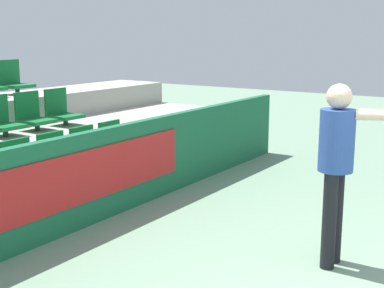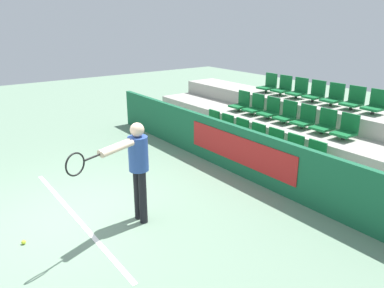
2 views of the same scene
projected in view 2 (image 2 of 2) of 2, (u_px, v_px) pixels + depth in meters
The scene contains 29 objects.
ground_plane at pixel (76, 217), 6.40m from camera, with size 30.00×30.00×0.00m, color gray.
court_baseline at pixel (75, 217), 6.39m from camera, with size 4.28×0.08×0.01m.
barrier_wall at pixel (231, 147), 8.21m from camera, with size 9.63×0.14×1.06m.
bleacher_tier_front at pixel (250, 156), 8.67m from camera, with size 9.23×1.06×0.40m.
bleacher_tier_middle at pixel (281, 139), 9.20m from camera, with size 9.23×1.06×0.79m.
bleacher_tier_back at pixel (309, 125), 9.74m from camera, with size 9.23×1.06×1.19m.
stadium_chair_0 at pixel (211, 123), 9.83m from camera, with size 0.41×0.43×0.54m.
stadium_chair_1 at pixel (224, 127), 9.42m from camera, with size 0.41×0.43×0.54m.
stadium_chair_2 at pixel (239, 132), 9.02m from camera, with size 0.41×0.43×0.54m.
stadium_chair_3 at pixel (255, 138), 8.61m from camera, with size 0.41×0.43×0.54m.
stadium_chair_4 at pixel (272, 144), 8.20m from camera, with size 0.41×0.43×0.54m.
stadium_chair_5 at pixel (291, 150), 7.80m from camera, with size 0.41×0.43×0.54m.
stadium_chair_6 at pixel (313, 157), 7.39m from camera, with size 0.41×0.43×0.54m.
stadium_chair_7 at pixel (241, 103), 10.30m from camera, with size 0.41×0.43×0.54m.
stadium_chair_8 at pixel (255, 106), 9.89m from camera, with size 0.41×0.43×0.54m.
stadium_chair_9 at pixel (270, 110), 9.49m from camera, with size 0.41×0.43×0.54m.
stadium_chair_10 at pixel (286, 114), 9.08m from camera, with size 0.41×0.43×0.54m.
stadium_chair_11 at pixel (304, 119), 8.67m from camera, with size 0.41×0.43×0.54m.
stadium_chair_12 at pixel (324, 124), 8.27m from camera, with size 0.41×0.43×0.54m.
stadium_chair_13 at pixel (346, 129), 7.86m from camera, with size 0.41×0.43×0.54m.
stadium_chair_14 at pixel (268, 85), 10.77m from camera, with size 0.41×0.43×0.54m.
stadium_chair_15 at pixel (283, 87), 10.36m from camera, with size 0.41×0.43×0.54m.
stadium_chair_16 at pixel (298, 90), 9.96m from camera, with size 0.41×0.43×0.54m.
stadium_chair_17 at pixel (315, 93), 9.55m from camera, with size 0.41×0.43×0.54m.
stadium_chair_18 at pixel (334, 97), 9.15m from camera, with size 0.41×0.43×0.54m.
stadium_chair_19 at pixel (354, 100), 8.74m from camera, with size 0.41×0.43×0.54m.
stadium_chair_20 at pixel (376, 104), 8.33m from camera, with size 0.41×0.43×0.54m.
tennis_player at pixel (136, 163), 5.91m from camera, with size 0.69×1.48×1.70m.
tennis_ball at pixel (24, 242), 5.62m from camera, with size 0.07×0.07×0.07m.
Camera 2 is at (5.74, -1.76, 3.23)m, focal length 35.00 mm.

